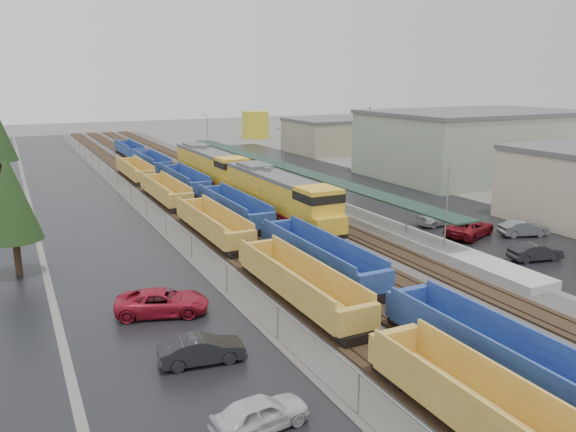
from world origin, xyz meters
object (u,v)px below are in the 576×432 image
object	(u,v)px
well_string_blue	(233,209)
parked_car_east_b	(470,228)
well_string_yellow	(249,250)
locomotive_lead	(280,196)
parked_car_west_a	(260,413)
storage_tank	(255,125)
parked_car_east_c	(439,218)
locomotive_trail	(211,167)
parked_car_west_c	(162,302)
parked_car_east_a	(535,252)
parked_car_east_e	(524,228)
parked_car_west_b	(202,350)

from	to	relation	value
well_string_blue	parked_car_east_b	xyz separation A→B (m)	(17.15, -15.28, -0.39)
well_string_yellow	well_string_blue	xyz separation A→B (m)	(4.00, 13.65, 0.01)
locomotive_lead	parked_car_west_a	xyz separation A→B (m)	(-15.65, -30.59, -1.91)
locomotive_lead	storage_tank	world-z (taller)	storage_tank
parked_car_west_a	parked_car_east_c	bearing A→B (deg)	-57.91
locomotive_trail	well_string_blue	size ratio (longest dim) A/B	0.18
locomotive_trail	well_string_blue	xyz separation A→B (m)	(-4.00, -18.36, -1.43)
well_string_yellow	parked_car_east_c	distance (m)	21.60
locomotive_lead	parked_car_west_c	bearing A→B (deg)	-133.39
locomotive_trail	storage_tank	bearing A→B (deg)	61.22
locomotive_lead	well_string_blue	distance (m)	5.00
locomotive_trail	parked_car_west_a	world-z (taller)	locomotive_trail
parked_car_west_c	parked_car_east_a	bearing A→B (deg)	-77.55
parked_car_east_a	parked_car_east_e	bearing A→B (deg)	-29.91
well_string_blue	parked_car_east_e	size ratio (longest dim) A/B	27.13
parked_car_west_b	parked_car_east_e	xyz separation A→B (m)	(33.74, 9.46, 0.01)
parked_car_west_c	parked_car_east_e	distance (m)	34.11
parked_car_west_a	parked_car_east_b	size ratio (longest dim) A/B	0.72
locomotive_trail	parked_car_east_c	xyz separation A→B (m)	(13.41, -29.18, -1.93)
parked_car_west_a	parked_car_east_a	xyz separation A→B (m)	(28.44, 10.42, -0.01)
parked_car_west_c	parked_car_east_b	xyz separation A→B (m)	(29.48, 4.64, 0.03)
parked_car_west_b	parked_car_east_e	size ratio (longest dim) A/B	0.99
parked_car_west_c	well_string_yellow	bearing A→B (deg)	-34.91
locomotive_trail	parked_car_west_a	distance (m)	53.95
parked_car_west_c	parked_car_east_e	xyz separation A→B (m)	(34.02, 2.55, -0.05)
well_string_blue	storage_tank	world-z (taller)	storage_tank
locomotive_trail	parked_car_east_c	bearing A→B (deg)	-65.31
locomotive_trail	well_string_yellow	world-z (taller)	locomotive_trail
parked_car_west_c	locomotive_lead	bearing A→B (deg)	-25.26
parked_car_east_b	parked_car_east_e	size ratio (longest dim) A/B	1.31
locomotive_trail	well_string_blue	world-z (taller)	locomotive_trail
well_string_blue	parked_car_east_e	distance (m)	27.79
parked_car_east_a	parked_car_east_e	distance (m)	7.32
parked_car_east_a	parked_car_east_e	size ratio (longest dim) A/B	0.97
locomotive_lead	parked_car_east_a	bearing A→B (deg)	-57.62
well_string_yellow	parked_car_west_b	distance (m)	15.45
well_string_blue	parked_car_east_b	bearing A→B (deg)	-41.69
well_string_blue	parked_car_west_b	world-z (taller)	well_string_blue
well_string_blue	parked_car_west_c	distance (m)	23.43
locomotive_trail	parked_car_east_e	size ratio (longest dim) A/B	4.96
parked_car_east_b	parked_car_east_a	bearing A→B (deg)	155.64
parked_car_west_b	locomotive_trail	bearing A→B (deg)	-11.80
locomotive_lead	parked_car_east_e	size ratio (longest dim) A/B	4.96
parked_car_west_a	parked_car_east_e	world-z (taller)	parked_car_east_e
locomotive_lead	parked_car_east_a	distance (m)	23.96
storage_tank	parked_car_east_a	bearing A→B (deg)	-100.10
locomotive_lead	parked_car_east_e	world-z (taller)	locomotive_lead
well_string_blue	well_string_yellow	bearing A→B (deg)	-106.33
locomotive_trail	parked_car_west_b	distance (m)	47.98
well_string_blue	parked_car_east_e	xyz separation A→B (m)	(21.68, -17.37, -0.46)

